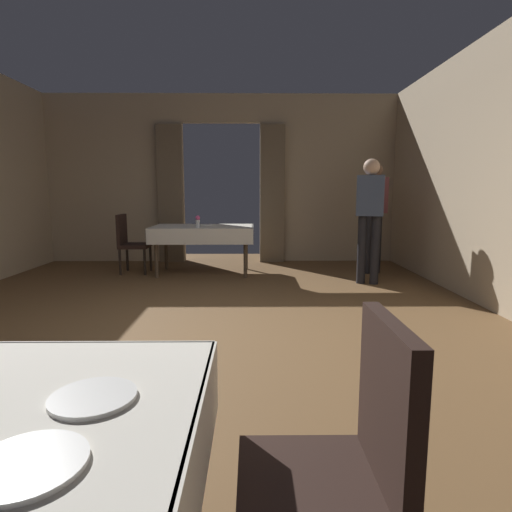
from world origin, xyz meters
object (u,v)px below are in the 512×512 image
(plate_near_c, at_px, (93,397))
(person_waiter_by_doorway, at_px, (370,210))
(chair_mid_left, at_px, (130,241))
(flower_vase_mid, at_px, (198,221))
(plate_near_b, at_px, (27,465))
(person_diner_standing_aside, at_px, (374,208))
(chair_near_right, at_px, (344,463))
(dining_table_mid, at_px, (203,231))
(plate_mid_b, at_px, (207,225))

(plate_near_c, height_order, person_waiter_by_doorway, person_waiter_by_doorway)
(chair_mid_left, xyz_separation_m, person_waiter_by_doorway, (3.55, -0.82, 0.51))
(plate_near_c, xyz_separation_m, flower_vase_mid, (-0.40, 5.29, 0.09))
(plate_near_b, bearing_deg, person_diner_standing_aside, 68.25)
(flower_vase_mid, distance_m, person_waiter_by_doorway, 2.49)
(chair_near_right, relative_size, person_diner_standing_aside, 0.54)
(person_diner_standing_aside, bearing_deg, chair_mid_left, 179.32)
(person_waiter_by_doorway, bearing_deg, flower_vase_mid, 168.32)
(chair_mid_left, xyz_separation_m, person_diner_standing_aside, (3.82, -0.05, 0.51))
(chair_mid_left, relative_size, plate_near_b, 4.10)
(chair_mid_left, bearing_deg, person_waiter_by_doorway, -13.05)
(dining_table_mid, bearing_deg, flower_vase_mid, -99.35)
(plate_near_b, height_order, plate_mid_b, same)
(flower_vase_mid, bearing_deg, plate_near_b, -86.14)
(chair_mid_left, distance_m, flower_vase_mid, 1.21)
(chair_mid_left, bearing_deg, dining_table_mid, -2.14)
(chair_near_right, bearing_deg, chair_mid_left, 111.57)
(plate_mid_b, bearing_deg, plate_near_c, -86.90)
(plate_near_c, relative_size, plate_mid_b, 1.11)
(person_diner_standing_aside, bearing_deg, flower_vase_mid, -174.20)
(chair_mid_left, relative_size, person_waiter_by_doorway, 0.54)
(chair_near_right, bearing_deg, dining_table_mid, 100.55)
(plate_near_b, xyz_separation_m, person_diner_standing_aside, (2.33, 5.84, 0.27))
(person_waiter_by_doorway, bearing_deg, plate_mid_b, 157.59)
(chair_mid_left, relative_size, flower_vase_mid, 5.21)
(chair_near_right, height_order, flower_vase_mid, chair_near_right)
(plate_near_c, distance_m, flower_vase_mid, 5.31)
(chair_near_right, bearing_deg, plate_near_b, -153.41)
(plate_near_b, relative_size, person_waiter_by_doorway, 0.13)
(dining_table_mid, xyz_separation_m, chair_near_right, (1.02, -5.49, -0.15))
(flower_vase_mid, relative_size, plate_mid_b, 0.90)
(chair_mid_left, distance_m, plate_mid_b, 1.24)
(plate_near_c, bearing_deg, chair_mid_left, 105.17)
(plate_near_c, xyz_separation_m, person_diner_standing_aside, (2.30, 5.57, 0.27))
(dining_table_mid, distance_m, person_waiter_by_doorway, 2.53)
(chair_mid_left, bearing_deg, person_diner_standing_aside, -0.68)
(dining_table_mid, relative_size, plate_near_c, 7.14)
(dining_table_mid, xyz_separation_m, person_waiter_by_doorway, (2.38, -0.78, 0.36))
(plate_near_c, bearing_deg, plate_near_b, -95.49)
(chair_near_right, height_order, plate_mid_b, chair_near_right)
(chair_near_right, distance_m, plate_near_c, 0.71)
(chair_near_right, bearing_deg, person_diner_standing_aside, 73.40)
(chair_near_right, xyz_separation_m, plate_near_b, (-0.69, -0.35, 0.24))
(chair_mid_left, height_order, plate_mid_b, chair_mid_left)
(plate_near_b, relative_size, person_diner_standing_aside, 0.13)
(chair_mid_left, xyz_separation_m, flower_vase_mid, (1.12, -0.32, 0.33))
(chair_mid_left, distance_m, plate_near_c, 5.82)
(plate_mid_b, height_order, person_waiter_by_doorway, person_waiter_by_doorway)
(chair_mid_left, bearing_deg, flower_vase_mid, -15.95)
(flower_vase_mid, bearing_deg, plate_near_c, -85.66)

